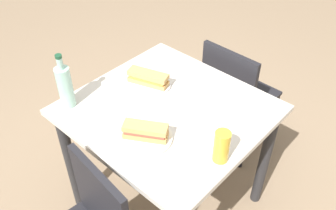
{
  "coord_description": "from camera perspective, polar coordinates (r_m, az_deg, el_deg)",
  "views": [
    {
      "loc": [
        0.93,
        -1.03,
        1.95
      ],
      "look_at": [
        0.0,
        0.0,
        0.78
      ],
      "focal_mm": 39.23,
      "sensor_mm": 36.0,
      "label": 1
    }
  ],
  "objects": [
    {
      "name": "ground_plane",
      "position": [
        2.39,
        0.0,
        -14.47
      ],
      "size": [
        8.0,
        8.0,
        0.0
      ],
      "primitive_type": "plane",
      "color": "#8C755B"
    },
    {
      "name": "dining_table",
      "position": [
        1.91,
        0.0,
        -3.44
      ],
      "size": [
        0.92,
        0.88,
        0.76
      ],
      "color": "beige",
      "rests_on": "ground"
    },
    {
      "name": "chair_far",
      "position": [
        2.41,
        10.19,
        1.7
      ],
      "size": [
        0.41,
        0.41,
        0.84
      ],
      "color": "black",
      "rests_on": "ground"
    },
    {
      "name": "plate_near",
      "position": [
        1.67,
        -3.46,
        -5.09
      ],
      "size": [
        0.24,
        0.24,
        0.01
      ],
      "primitive_type": "cylinder",
      "color": "silver",
      "rests_on": "dining_table"
    },
    {
      "name": "baguette_sandwich_near",
      "position": [
        1.64,
        -3.52,
        -4.07
      ],
      "size": [
        0.21,
        0.16,
        0.07
      ],
      "color": "tan",
      "rests_on": "plate_near"
    },
    {
      "name": "knife_near",
      "position": [
        1.7,
        -3.38,
        -3.45
      ],
      "size": [
        0.17,
        0.07,
        0.01
      ],
      "color": "silver",
      "rests_on": "plate_near"
    },
    {
      "name": "plate_far",
      "position": [
        1.97,
        -3.07,
        3.25
      ],
      "size": [
        0.24,
        0.24,
        0.01
      ],
      "primitive_type": "cylinder",
      "color": "white",
      "rests_on": "dining_table"
    },
    {
      "name": "baguette_sandwich_far",
      "position": [
        1.95,
        -3.11,
        4.23
      ],
      "size": [
        0.23,
        0.13,
        0.07
      ],
      "color": "tan",
      "rests_on": "plate_far"
    },
    {
      "name": "knife_far",
      "position": [
        2.01,
        -2.66,
        4.44
      ],
      "size": [
        0.18,
        0.06,
        0.01
      ],
      "color": "silver",
      "rests_on": "plate_far"
    },
    {
      "name": "water_bottle",
      "position": [
        1.84,
        -15.71,
        2.85
      ],
      "size": [
        0.07,
        0.07,
        0.29
      ],
      "color": "#99C6B7",
      "rests_on": "dining_table"
    },
    {
      "name": "beer_glass",
      "position": [
        1.55,
        8.33,
        -6.39
      ],
      "size": [
        0.07,
        0.07,
        0.15
      ],
      "primitive_type": "cylinder",
      "color": "gold",
      "rests_on": "dining_table"
    }
  ]
}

